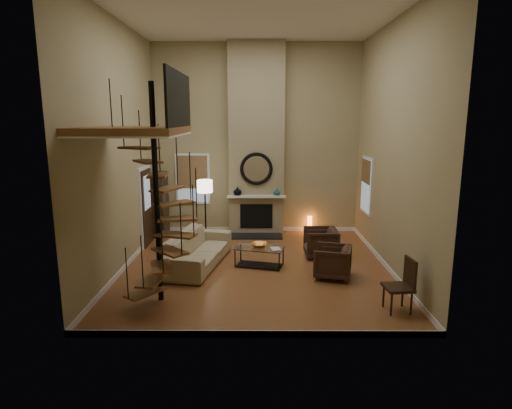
{
  "coord_description": "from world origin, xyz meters",
  "views": [
    {
      "loc": [
        0.04,
        -9.45,
        3.41
      ],
      "look_at": [
        0.0,
        0.4,
        1.4
      ],
      "focal_mm": 30.15,
      "sensor_mm": 36.0,
      "label": 1
    }
  ],
  "objects_px": {
    "armchair_near": "(324,243)",
    "accent_lamp": "(310,224)",
    "armchair_far": "(336,262)",
    "coffee_table": "(259,255)",
    "sofa": "(197,249)",
    "hutch": "(159,203)",
    "side_chair": "(403,283)",
    "floor_lamp": "(205,191)"
  },
  "relations": [
    {
      "from": "armchair_near",
      "to": "accent_lamp",
      "type": "bearing_deg",
      "value": -178.89
    },
    {
      "from": "side_chair",
      "to": "sofa",
      "type": "bearing_deg",
      "value": 148.8
    },
    {
      "from": "coffee_table",
      "to": "side_chair",
      "type": "height_order",
      "value": "side_chair"
    },
    {
      "from": "hutch",
      "to": "floor_lamp",
      "type": "bearing_deg",
      "value": -22.88
    },
    {
      "from": "hutch",
      "to": "armchair_near",
      "type": "distance_m",
      "value": 4.94
    },
    {
      "from": "armchair_far",
      "to": "coffee_table",
      "type": "height_order",
      "value": "armchair_far"
    },
    {
      "from": "hutch",
      "to": "floor_lamp",
      "type": "relative_size",
      "value": 1.03
    },
    {
      "from": "armchair_near",
      "to": "armchair_far",
      "type": "bearing_deg",
      "value": 0.97
    },
    {
      "from": "sofa",
      "to": "side_chair",
      "type": "xyz_separation_m",
      "value": [
        3.99,
        -2.42,
        0.13
      ]
    },
    {
      "from": "armchair_near",
      "to": "side_chair",
      "type": "distance_m",
      "value": 3.2
    },
    {
      "from": "side_chair",
      "to": "armchair_near",
      "type": "bearing_deg",
      "value": 107.14
    },
    {
      "from": "armchair_near",
      "to": "accent_lamp",
      "type": "height_order",
      "value": "armchair_near"
    },
    {
      "from": "coffee_table",
      "to": "floor_lamp",
      "type": "bearing_deg",
      "value": 125.27
    },
    {
      "from": "hutch",
      "to": "accent_lamp",
      "type": "xyz_separation_m",
      "value": [
        4.42,
        0.33,
        -0.7
      ]
    },
    {
      "from": "armchair_far",
      "to": "floor_lamp",
      "type": "height_order",
      "value": "floor_lamp"
    },
    {
      "from": "sofa",
      "to": "armchair_near",
      "type": "xyz_separation_m",
      "value": [
        3.05,
        0.64,
        -0.04
      ]
    },
    {
      "from": "side_chair",
      "to": "accent_lamp",
      "type": "bearing_deg",
      "value": 100.77
    },
    {
      "from": "coffee_table",
      "to": "floor_lamp",
      "type": "relative_size",
      "value": 0.7
    },
    {
      "from": "accent_lamp",
      "to": "floor_lamp",
      "type": "bearing_deg",
      "value": -163.05
    },
    {
      "from": "armchair_near",
      "to": "floor_lamp",
      "type": "relative_size",
      "value": 0.46
    },
    {
      "from": "accent_lamp",
      "to": "armchair_far",
      "type": "bearing_deg",
      "value": -88.14
    },
    {
      "from": "sofa",
      "to": "hutch",
      "type": "bearing_deg",
      "value": 39.71
    },
    {
      "from": "armchair_far",
      "to": "accent_lamp",
      "type": "xyz_separation_m",
      "value": [
        -0.12,
        3.74,
        -0.1
      ]
    },
    {
      "from": "armchair_near",
      "to": "side_chair",
      "type": "height_order",
      "value": "side_chair"
    },
    {
      "from": "sofa",
      "to": "side_chair",
      "type": "distance_m",
      "value": 4.67
    },
    {
      "from": "sofa",
      "to": "floor_lamp",
      "type": "height_order",
      "value": "floor_lamp"
    },
    {
      "from": "hutch",
      "to": "coffee_table",
      "type": "distance_m",
      "value": 4.01
    },
    {
      "from": "armchair_near",
      "to": "hutch",
      "type": "bearing_deg",
      "value": -114.5
    },
    {
      "from": "hutch",
      "to": "sofa",
      "type": "relative_size",
      "value": 0.71
    },
    {
      "from": "armchair_near",
      "to": "accent_lamp",
      "type": "xyz_separation_m",
      "value": [
        -0.08,
        2.3,
        -0.1
      ]
    },
    {
      "from": "armchair_far",
      "to": "side_chair",
      "type": "relative_size",
      "value": 0.78
    },
    {
      "from": "accent_lamp",
      "to": "coffee_table",
      "type": "bearing_deg",
      "value": -116.75
    },
    {
      "from": "armchair_far",
      "to": "side_chair",
      "type": "bearing_deg",
      "value": 44.41
    },
    {
      "from": "sofa",
      "to": "armchair_far",
      "type": "relative_size",
      "value": 3.32
    },
    {
      "from": "coffee_table",
      "to": "accent_lamp",
      "type": "relative_size",
      "value": 2.53
    },
    {
      "from": "sofa",
      "to": "armchair_near",
      "type": "relative_size",
      "value": 3.15
    },
    {
      "from": "armchair_far",
      "to": "floor_lamp",
      "type": "distance_m",
      "value": 4.35
    },
    {
      "from": "armchair_near",
      "to": "coffee_table",
      "type": "distance_m",
      "value": 1.76
    },
    {
      "from": "armchair_near",
      "to": "side_chair",
      "type": "xyz_separation_m",
      "value": [
        0.94,
        -3.05,
        0.17
      ]
    },
    {
      "from": "hutch",
      "to": "accent_lamp",
      "type": "relative_size",
      "value": 3.7
    },
    {
      "from": "armchair_near",
      "to": "coffee_table",
      "type": "relative_size",
      "value": 0.66
    },
    {
      "from": "hutch",
      "to": "accent_lamp",
      "type": "height_order",
      "value": "hutch"
    }
  ]
}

